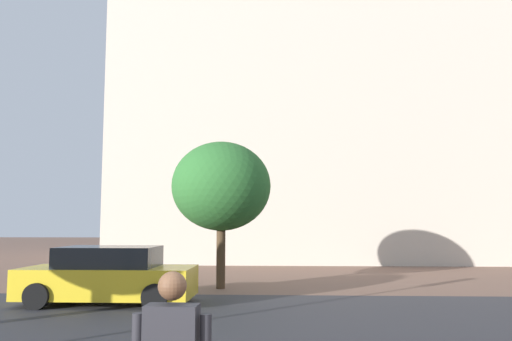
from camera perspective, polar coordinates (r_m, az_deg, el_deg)
ground_plane at (r=13.01m, az=0.34°, el=-15.22°), size 120.00×120.00×0.00m
street_asphalt_strip at (r=12.00m, az=0.14°, el=-16.00°), size 120.00×6.39×0.00m
landmark_building at (r=33.24m, az=6.59°, el=9.10°), size 23.20×14.51×38.56m
car_yellow at (r=14.02m, az=-16.28°, el=-11.39°), size 4.42×2.12×1.48m
tree_curb_far at (r=16.58m, az=-3.94°, el=-1.81°), size 3.24×3.24×4.76m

